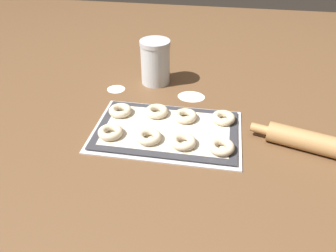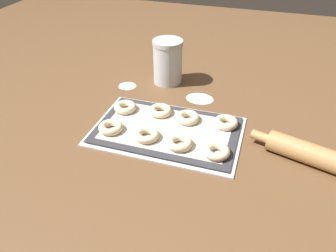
% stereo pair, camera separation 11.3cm
% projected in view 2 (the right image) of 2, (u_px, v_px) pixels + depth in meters
% --- Properties ---
extents(ground_plane, '(2.80, 2.80, 0.00)m').
position_uv_depth(ground_plane, '(166.00, 134.00, 0.99)').
color(ground_plane, brown).
extents(baking_tray, '(0.45, 0.29, 0.01)m').
position_uv_depth(baking_tray, '(168.00, 131.00, 0.99)').
color(baking_tray, silver).
rests_on(baking_tray, ground_plane).
extents(baking_mat, '(0.42, 0.26, 0.00)m').
position_uv_depth(baking_mat, '(168.00, 130.00, 0.99)').
color(baking_mat, '#333338').
rests_on(baking_mat, baking_tray).
extents(bagel_front_far_left, '(0.07, 0.07, 0.02)m').
position_uv_depth(bagel_front_far_left, '(111.00, 127.00, 0.98)').
color(bagel_front_far_left, beige).
rests_on(bagel_front_far_left, baking_mat).
extents(bagel_front_mid_left, '(0.07, 0.07, 0.02)m').
position_uv_depth(bagel_front_mid_left, '(147.00, 135.00, 0.95)').
color(bagel_front_mid_left, beige).
rests_on(bagel_front_mid_left, baking_mat).
extents(bagel_front_mid_right, '(0.07, 0.07, 0.02)m').
position_uv_depth(bagel_front_mid_right, '(179.00, 143.00, 0.92)').
color(bagel_front_mid_right, beige).
rests_on(bagel_front_mid_right, baking_mat).
extents(bagel_front_far_right, '(0.07, 0.07, 0.02)m').
position_uv_depth(bagel_front_far_right, '(217.00, 151.00, 0.89)').
color(bagel_front_far_right, beige).
rests_on(bagel_front_far_right, baking_mat).
extents(bagel_back_far_left, '(0.07, 0.07, 0.02)m').
position_uv_depth(bagel_back_far_left, '(125.00, 107.00, 1.07)').
color(bagel_back_far_left, beige).
rests_on(bagel_back_far_left, baking_mat).
extents(bagel_back_mid_left, '(0.07, 0.07, 0.02)m').
position_uv_depth(bagel_back_mid_left, '(160.00, 111.00, 1.05)').
color(bagel_back_mid_left, beige).
rests_on(bagel_back_mid_left, baking_mat).
extents(bagel_back_mid_right, '(0.07, 0.07, 0.02)m').
position_uv_depth(bagel_back_mid_right, '(188.00, 117.00, 1.02)').
color(bagel_back_mid_right, beige).
rests_on(bagel_back_mid_right, baking_mat).
extents(bagel_back_far_right, '(0.07, 0.07, 0.02)m').
position_uv_depth(bagel_back_far_right, '(226.00, 122.00, 1.00)').
color(bagel_back_far_right, beige).
rests_on(bagel_back_far_right, baking_mat).
extents(flour_canister, '(0.11, 0.11, 0.16)m').
position_uv_depth(flour_canister, '(168.00, 62.00, 1.21)').
color(flour_canister, silver).
rests_on(flour_canister, ground_plane).
extents(flour_patch_near, '(0.10, 0.08, 0.00)m').
position_uv_depth(flour_patch_near, '(200.00, 98.00, 1.16)').
color(flour_patch_near, white).
rests_on(flour_patch_near, ground_plane).
extents(flour_patch_far, '(0.07, 0.06, 0.00)m').
position_uv_depth(flour_patch_far, '(127.00, 86.00, 1.23)').
color(flour_patch_far, white).
rests_on(flour_patch_far, ground_plane).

